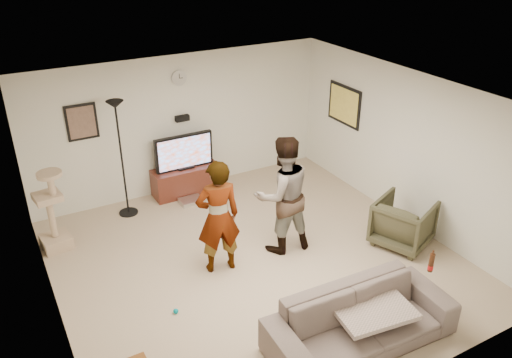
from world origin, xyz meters
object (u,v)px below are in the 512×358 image
sofa (361,320)px  tv (184,152)px  person_right (283,195)px  armchair (403,223)px  floor_lamp (122,160)px  tv_stand (186,180)px  beer_bottle (431,263)px  cat_tree (50,211)px  person_left (218,217)px

sofa → tv: bearing=97.0°
person_right → armchair: bearing=159.3°
tv → floor_lamp: 1.20m
tv_stand → floor_lamp: floor_lamp is taller
beer_bottle → tv: bearing=107.1°
tv → armchair: (2.27, -3.19, -0.45)m
cat_tree → armchair: bearing=-27.9°
tv_stand → person_right: person_right is taller
tv_stand → sofa: (0.35, -4.53, 0.08)m
tv_stand → person_left: person_left is taller
beer_bottle → tv_stand: bearing=107.1°
floor_lamp → person_right: 2.79m
person_left → beer_bottle: bearing=140.1°
person_right → floor_lamp: bearing=-45.8°
cat_tree → sofa: 4.74m
floor_lamp → sofa: floor_lamp is taller
person_left → beer_bottle: size_ratio=6.81×
sofa → floor_lamp: bearing=111.8°
person_left → armchair: person_left is taller
cat_tree → tv: bearing=16.2°
person_left → armchair: (2.73, -0.79, -0.48)m
tv_stand → beer_bottle: 4.77m
tv → floor_lamp: size_ratio=0.53×
armchair → tv: bearing=12.8°
floor_lamp → armchair: (3.43, -2.98, -0.63)m
cat_tree → armchair: (4.70, -2.49, -0.27)m
person_left → person_right: person_right is taller
cat_tree → person_left: person_left is taller
person_right → beer_bottle: 2.30m
floor_lamp → armchair: bearing=-40.9°
person_left → armchair: bearing=173.0°
person_right → armchair: (1.68, -0.81, -0.54)m
tv → person_left: bearing=-100.9°
person_left → sofa: (0.81, -2.13, -0.52)m
floor_lamp → cat_tree: 1.40m
cat_tree → beer_bottle: (3.81, -3.83, 0.14)m
cat_tree → person_left: (1.96, -1.69, 0.20)m
tv_stand → person_right: bearing=-76.0°
cat_tree → person_left: bearing=-40.8°
tv_stand → sofa: sofa is taller
tv_stand → tv: size_ratio=1.14×
armchair → person_left: bearing=51.1°
tv_stand → person_right: (0.59, -2.38, 0.66)m
floor_lamp → person_left: (0.70, -2.18, -0.15)m
cat_tree → armchair: 5.32m
tv_stand → armchair: size_ratio=1.49×
sofa → beer_bottle: beer_bottle is taller
person_right → tv_stand: bearing=-70.9°
tv_stand → armchair: (2.27, -3.19, 0.12)m
sofa → cat_tree: bearing=128.5°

